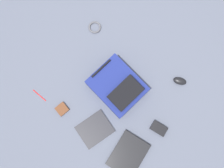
{
  "coord_description": "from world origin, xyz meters",
  "views": [
    {
      "loc": [
        0.26,
        0.12,
        1.95
      ],
      "look_at": [
        0.01,
        -0.04,
        0.02
      ],
      "focal_mm": 38.62,
      "sensor_mm": 36.0,
      "label": 1
    }
  ],
  "objects_px": {
    "computer_mouse": "(180,81)",
    "power_brick": "(159,128)",
    "book_comic": "(95,129)",
    "cable_coil": "(95,27)",
    "earbud_pouch": "(62,109)",
    "backpack": "(118,87)",
    "pen_black": "(39,95)",
    "laptop": "(128,155)"
  },
  "relations": [
    {
      "from": "cable_coil",
      "to": "pen_black",
      "type": "xyz_separation_m",
      "value": [
        0.73,
        -0.05,
        -0.0
      ]
    },
    {
      "from": "backpack",
      "to": "pen_black",
      "type": "relative_size",
      "value": 3.22
    },
    {
      "from": "computer_mouse",
      "to": "book_comic",
      "type": "bearing_deg",
      "value": -44.86
    },
    {
      "from": "pen_black",
      "to": "power_brick",
      "type": "bearing_deg",
      "value": 108.06
    },
    {
      "from": "laptop",
      "to": "computer_mouse",
      "type": "height_order",
      "value": "computer_mouse"
    },
    {
      "from": "backpack",
      "to": "power_brick",
      "type": "relative_size",
      "value": 3.69
    },
    {
      "from": "cable_coil",
      "to": "power_brick",
      "type": "relative_size",
      "value": 0.87
    },
    {
      "from": "cable_coil",
      "to": "earbud_pouch",
      "type": "xyz_separation_m",
      "value": [
        0.72,
        0.17,
        0.0
      ]
    },
    {
      "from": "computer_mouse",
      "to": "power_brick",
      "type": "distance_m",
      "value": 0.42
    },
    {
      "from": "cable_coil",
      "to": "backpack",
      "type": "bearing_deg",
      "value": 53.83
    },
    {
      "from": "cable_coil",
      "to": "power_brick",
      "type": "distance_m",
      "value": 0.99
    },
    {
      "from": "pen_black",
      "to": "earbud_pouch",
      "type": "height_order",
      "value": "earbud_pouch"
    },
    {
      "from": "power_brick",
      "to": "pen_black",
      "type": "height_order",
      "value": "power_brick"
    },
    {
      "from": "earbud_pouch",
      "to": "book_comic",
      "type": "bearing_deg",
      "value": 92.54
    },
    {
      "from": "backpack",
      "to": "power_brick",
      "type": "height_order",
      "value": "backpack"
    },
    {
      "from": "computer_mouse",
      "to": "earbud_pouch",
      "type": "relative_size",
      "value": 1.29
    },
    {
      "from": "computer_mouse",
      "to": "power_brick",
      "type": "relative_size",
      "value": 0.89
    },
    {
      "from": "laptop",
      "to": "pen_black",
      "type": "bearing_deg",
      "value": -89.5
    },
    {
      "from": "backpack",
      "to": "book_comic",
      "type": "bearing_deg",
      "value": 4.45
    },
    {
      "from": "computer_mouse",
      "to": "pen_black",
      "type": "bearing_deg",
      "value": -68.36
    },
    {
      "from": "laptop",
      "to": "cable_coil",
      "type": "distance_m",
      "value": 1.08
    },
    {
      "from": "book_comic",
      "to": "earbud_pouch",
      "type": "distance_m",
      "value": 0.31
    },
    {
      "from": "power_brick",
      "to": "cable_coil",
      "type": "bearing_deg",
      "value": -115.11
    },
    {
      "from": "laptop",
      "to": "computer_mouse",
      "type": "bearing_deg",
      "value": 177.22
    },
    {
      "from": "power_brick",
      "to": "computer_mouse",
      "type": "bearing_deg",
      "value": -172.19
    },
    {
      "from": "computer_mouse",
      "to": "power_brick",
      "type": "bearing_deg",
      "value": -9.8
    },
    {
      "from": "book_comic",
      "to": "computer_mouse",
      "type": "distance_m",
      "value": 0.79
    },
    {
      "from": "power_brick",
      "to": "book_comic",
      "type": "bearing_deg",
      "value": -55.85
    },
    {
      "from": "cable_coil",
      "to": "computer_mouse",
      "type": "bearing_deg",
      "value": 89.85
    },
    {
      "from": "laptop",
      "to": "backpack",
      "type": "bearing_deg",
      "value": -137.9
    },
    {
      "from": "computer_mouse",
      "to": "power_brick",
      "type": "height_order",
      "value": "computer_mouse"
    },
    {
      "from": "cable_coil",
      "to": "pen_black",
      "type": "relative_size",
      "value": 0.76
    },
    {
      "from": "pen_black",
      "to": "laptop",
      "type": "bearing_deg",
      "value": 90.5
    },
    {
      "from": "backpack",
      "to": "computer_mouse",
      "type": "relative_size",
      "value": 4.16
    },
    {
      "from": "earbud_pouch",
      "to": "cable_coil",
      "type": "bearing_deg",
      "value": -166.8
    },
    {
      "from": "cable_coil",
      "to": "power_brick",
      "type": "xyz_separation_m",
      "value": [
        0.42,
        0.9,
        0.01
      ]
    },
    {
      "from": "backpack",
      "to": "pen_black",
      "type": "distance_m",
      "value": 0.64
    },
    {
      "from": "laptop",
      "to": "book_comic",
      "type": "relative_size",
      "value": 1.0
    },
    {
      "from": "cable_coil",
      "to": "earbud_pouch",
      "type": "height_order",
      "value": "earbud_pouch"
    },
    {
      "from": "laptop",
      "to": "earbud_pouch",
      "type": "bearing_deg",
      "value": -90.32
    },
    {
      "from": "book_comic",
      "to": "earbud_pouch",
      "type": "xyz_separation_m",
      "value": [
        0.01,
        -0.31,
        0.0
      ]
    },
    {
      "from": "computer_mouse",
      "to": "cable_coil",
      "type": "bearing_deg",
      "value": -107.76
    }
  ]
}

